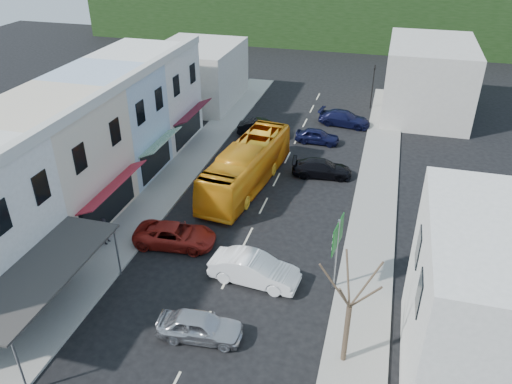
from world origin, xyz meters
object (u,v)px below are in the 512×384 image
(car_white, at_px, (254,271))
(bus, at_px, (247,167))
(car_silver, at_px, (200,326))
(pedestrian_left, at_px, (106,231))
(traffic_signal, at_px, (373,87))
(direction_sign, at_px, (336,255))
(car_red, at_px, (175,235))
(street_tree, at_px, (349,307))

(car_white, bearing_deg, bus, 23.82)
(car_silver, xyz_separation_m, pedestrian_left, (-8.26, 5.67, 0.30))
(traffic_signal, bearing_deg, pedestrian_left, 63.35)
(car_silver, bearing_deg, bus, 2.35)
(direction_sign, bearing_deg, car_red, 179.44)
(pedestrian_left, distance_m, traffic_signal, 32.07)
(car_red, distance_m, street_tree, 13.05)
(pedestrian_left, height_order, street_tree, street_tree)
(bus, height_order, traffic_signal, traffic_signal)
(car_red, distance_m, direction_sign, 10.13)
(car_red, distance_m, pedestrian_left, 4.22)
(car_white, relative_size, pedestrian_left, 2.59)
(car_white, bearing_deg, street_tree, -123.34)
(car_silver, bearing_deg, street_tree, -92.69)
(bus, relative_size, traffic_signal, 2.56)
(pedestrian_left, relative_size, traffic_signal, 0.38)
(bus, height_order, car_red, bus)
(direction_sign, bearing_deg, street_tree, -69.18)
(car_silver, distance_m, pedestrian_left, 10.02)
(car_white, height_order, pedestrian_left, pedestrian_left)
(direction_sign, bearing_deg, pedestrian_left, -173.55)
(traffic_signal, bearing_deg, bus, 67.31)
(car_silver, distance_m, car_red, 7.98)
(bus, relative_size, pedestrian_left, 6.82)
(pedestrian_left, bearing_deg, car_silver, -125.50)
(bus, distance_m, street_tree, 17.41)
(car_red, bearing_deg, bus, -20.20)
(car_silver, distance_m, direction_sign, 7.93)
(street_tree, bearing_deg, direction_sign, 102.82)
(car_white, distance_m, traffic_signal, 30.18)
(bus, relative_size, direction_sign, 2.62)
(car_white, xyz_separation_m, direction_sign, (4.30, 0.59, 1.51))
(car_silver, bearing_deg, traffic_signal, -14.74)
(car_white, bearing_deg, pedestrian_left, 89.75)
(car_white, distance_m, street_tree, 7.45)
(car_red, relative_size, pedestrian_left, 2.71)
(pedestrian_left, xyz_separation_m, traffic_signal, (13.92, 28.87, 1.27))
(car_red, bearing_deg, car_silver, -154.19)
(pedestrian_left, bearing_deg, bus, -34.07)
(bus, xyz_separation_m, car_silver, (2.07, -15.18, -0.85))
(bus, relative_size, car_red, 2.52)
(car_silver, distance_m, street_tree, 7.32)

